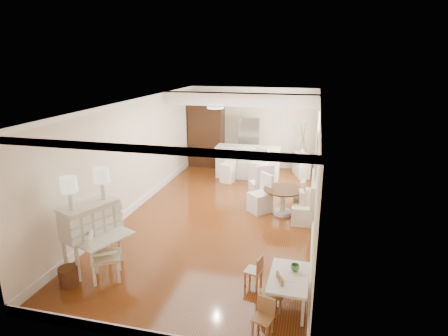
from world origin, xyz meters
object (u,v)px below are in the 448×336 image
at_px(kids_chair_c, 263,318).
at_px(kids_table, 288,290).
at_px(kids_chair_a, 271,293).
at_px(dining_table, 283,202).
at_px(pantry_cabinet, 206,134).
at_px(sideboard, 301,165).
at_px(secretary_bureau, 92,236).
at_px(slip_chair_far, 261,183).
at_px(breakfast_counter, 248,162).
at_px(kids_chair_b, 253,270).
at_px(bar_stool_left, 228,168).
at_px(bar_stool_right, 258,167).
at_px(slip_chair_near, 260,193).
at_px(fridge, 259,144).
at_px(gustavian_armchair, 106,255).
at_px(wicker_basket, 68,276).

bearing_deg(kids_chair_c, kids_table, 84.09).
relative_size(kids_chair_a, dining_table, 0.63).
xyz_separation_m(pantry_cabinet, sideboard, (3.39, -0.49, -0.76)).
height_order(secretary_bureau, dining_table, secretary_bureau).
bearing_deg(dining_table, slip_chair_far, 132.04).
xyz_separation_m(secretary_bureau, breakfast_counter, (1.80, 6.05, -0.12)).
bearing_deg(kids_chair_b, bar_stool_left, -149.46).
bearing_deg(bar_stool_right, secretary_bureau, -90.69).
bearing_deg(slip_chair_near, secretary_bureau, -82.83).
relative_size(kids_chair_a, bar_stool_left, 0.65).
xyz_separation_m(bar_stool_left, fridge, (0.73, 1.66, 0.43)).
bearing_deg(kids_chair_b, gustavian_armchair, -67.77).
height_order(wicker_basket, slip_chair_near, slip_chair_near).
relative_size(slip_chair_far, fridge, 0.60).
bearing_deg(wicker_basket, bar_stool_right, 68.78).
bearing_deg(breakfast_counter, kids_chair_c, -77.98).
relative_size(kids_chair_c, pantry_cabinet, 0.24).
relative_size(slip_chair_near, pantry_cabinet, 0.43).
xyz_separation_m(secretary_bureau, kids_chair_b, (2.98, 0.16, -0.36)).
height_order(wicker_basket, sideboard, sideboard).
height_order(kids_chair_a, kids_chair_b, kids_chair_a).
xyz_separation_m(slip_chair_far, bar_stool_right, (-0.29, 1.41, 0.02)).
bearing_deg(gustavian_armchair, slip_chair_far, -53.23).
relative_size(kids_chair_a, pantry_cabinet, 0.27).
bearing_deg(sideboard, breakfast_counter, 178.49).
relative_size(kids_chair_c, fridge, 0.31).
relative_size(bar_stool_left, sideboard, 1.17).
distance_m(dining_table, slip_chair_far, 1.01).
height_order(kids_chair_a, fridge, fridge).
bearing_deg(dining_table, kids_chair_b, -93.79).
bearing_deg(pantry_cabinet, kids_chair_a, -66.82).
distance_m(kids_chair_b, kids_chair_c, 1.23).
bearing_deg(bar_stool_left, kids_chair_c, -59.17).
xyz_separation_m(secretary_bureau, gustavian_armchair, (0.43, -0.27, -0.19)).
bearing_deg(wicker_basket, kids_table, 5.58).
bearing_deg(fridge, bar_stool_left, -113.66).
distance_m(slip_chair_far, breakfast_counter, 2.12).
bearing_deg(slip_chair_near, bar_stool_right, 144.75).
relative_size(wicker_basket, dining_table, 0.33).
bearing_deg(bar_stool_right, kids_chair_b, -60.51).
bearing_deg(kids_chair_c, pantry_cabinet, 126.20).
height_order(dining_table, bar_stool_left, bar_stool_left).
height_order(slip_chair_far, fridge, fridge).
relative_size(secretary_bureau, breakfast_counter, 0.62).
distance_m(gustavian_armchair, sideboard, 7.56).
xyz_separation_m(wicker_basket, kids_table, (3.72, 0.36, 0.09)).
height_order(slip_chair_far, bar_stool_left, slip_chair_far).
bearing_deg(wicker_basket, dining_table, 49.98).
xyz_separation_m(wicker_basket, dining_table, (3.31, 3.94, 0.17)).
relative_size(slip_chair_near, bar_stool_right, 0.88).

